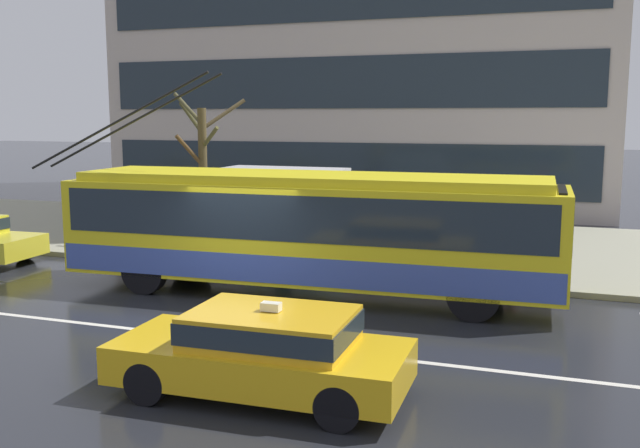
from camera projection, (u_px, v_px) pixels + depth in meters
ground_plane at (218, 318)px, 14.25m from camera, size 160.00×160.00×0.00m
sidewalk_slab at (350, 241)px, 22.69m from camera, size 80.00×10.00×0.14m
lane_centre_line at (187, 335)px, 13.13m from camera, size 72.00×0.14×0.01m
trolleybus at (309, 228)px, 15.98m from camera, size 12.68×2.95×5.00m
taxi_oncoming_near at (265, 349)px, 10.21m from camera, size 4.29×1.93×1.39m
bus_shelter at (286, 190)px, 20.27m from camera, size 3.53×1.56×2.41m
pedestrian_at_shelter at (513, 228)px, 18.35m from camera, size 0.38×0.38×1.70m
pedestrian_approaching_curb at (176, 197)px, 19.36m from camera, size 1.26×1.26×2.06m
pedestrian_walking_past at (282, 217)px, 20.68m from camera, size 0.47×0.47×1.63m
street_tree_bare at (203, 165)px, 21.07m from camera, size 2.22×1.59×4.57m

